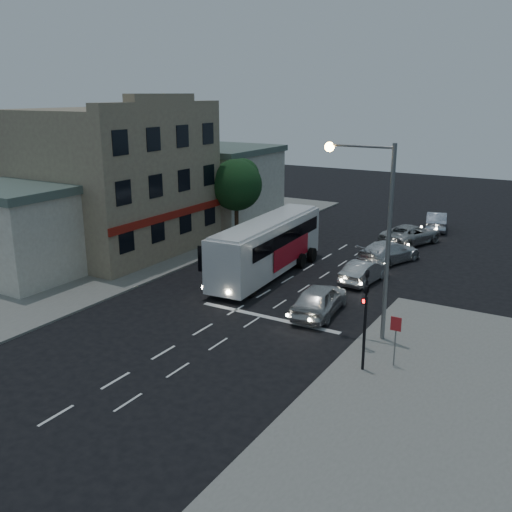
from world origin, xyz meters
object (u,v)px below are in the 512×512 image
Objects in this scene: car_sedan_a at (364,272)px; regulatory_sign at (395,333)px; street_tree at (236,182)px; car_sedan_c at (411,234)px; car_suv at (319,299)px; tour_bus at (268,245)px; traffic_signal_side at (365,318)px; streetlight at (376,219)px; car_extra at (436,221)px; car_sedan_b at (389,252)px; traffic_signal_main at (366,300)px.

car_sedan_a is 1.90× the size of regulatory_sign.
street_tree is (-17.51, 15.26, 2.90)m from regulatory_sign.
regulatory_sign is at bearing 123.98° from car_sedan_c.
street_tree reaches higher than car_suv.
traffic_signal_side is (9.89, -9.46, 0.49)m from tour_bus.
car_suv is 0.53× the size of streetlight.
car_sedan_a is 0.67× the size of street_tree.
tour_bus is 2.81× the size of car_sedan_a.
traffic_signal_side is 1.61m from regulatory_sign.
traffic_signal_side reaches higher than car_sedan_a.
car_sedan_a is 0.46× the size of streetlight.
car_suv is 6.76m from traffic_signal_side.
car_extra is 27.79m from traffic_signal_side.
car_sedan_a is 16.38m from car_extra.
car_sedan_b is 1.25× the size of traffic_signal_main.
tour_bus is 7.28m from car_suv.
tour_bus reaches higher than car_sedan_a.
car_sedan_a is at bearing 116.46° from regulatory_sign.
car_suv is 1.15× the size of car_sedan_a.
traffic_signal_main reaches higher than tour_bus.
street_tree is at bearing -16.23° from car_sedan_a.
car_suv is at bearing -41.99° from tour_bus.
car_extra is 2.08× the size of regulatory_sign.
car_sedan_c is at bearing 100.08° from streetlight.
regulatory_sign is 5.18m from streetlight.
car_sedan_a is at bearing 110.03° from traffic_signal_side.
street_tree reaches higher than car_sedan_c.
streetlight is (8.94, -6.06, 3.81)m from tour_bus.
streetlight is at bearing 105.70° from traffic_signal_side.
streetlight reaches higher than car_sedan_b.
car_extra is 24.75m from streetlight.
car_suv is 6.13m from streetlight.
car_sedan_a is 13.99m from street_tree.
streetlight reaches higher than street_tree.
car_suv is at bearing 142.45° from regulatory_sign.
traffic_signal_side is 23.24m from street_tree.
car_sedan_a is at bearing 110.21° from car_sedan_b.
traffic_signal_main is 1.86× the size of regulatory_sign.
car_suv is 1.17× the size of traffic_signal_side.
car_sedan_a is 0.78× the size of car_sedan_c.
car_sedan_b is at bearing 103.97° from streetlight.
traffic_signal_side is at bearing -44.50° from street_tree.
car_sedan_c is at bearing 61.56° from tour_bus.
car_sedan_c is 1.31× the size of traffic_signal_main.
traffic_signal_main and traffic_signal_side have the same top height.
tour_bus is 2.28× the size of car_sedan_b.
traffic_signal_side is (4.10, -16.04, 1.67)m from car_sedan_b.
streetlight reaches higher than regulatory_sign.
street_tree is at bearing 135.50° from traffic_signal_side.
traffic_signal_main is at bearing 119.98° from car_sedan_c.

